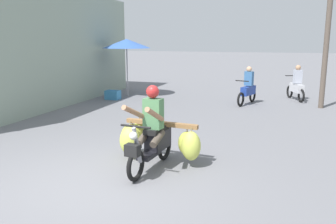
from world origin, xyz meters
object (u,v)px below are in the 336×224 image
at_px(motorbike_distant_ahead_left, 248,89).
at_px(utility_pole, 328,22).
at_px(motorbike_distant_ahead_right, 297,86).
at_px(produce_crate, 113,95).
at_px(market_umbrella_near_shop, 127,44).
at_px(motorbike_main_loaded, 152,137).

bearing_deg(motorbike_distant_ahead_left, utility_pole, 0.26).
height_order(motorbike_distant_ahead_right, produce_crate, motorbike_distant_ahead_right).
distance_m(produce_crate, utility_pole, 8.30).
relative_size(motorbike_distant_ahead_left, utility_pole, 0.27).
relative_size(motorbike_distant_ahead_left, market_umbrella_near_shop, 0.66).
bearing_deg(utility_pole, motorbike_distant_ahead_left, -179.74).
height_order(market_umbrella_near_shop, utility_pole, utility_pole).
height_order(motorbike_distant_ahead_right, utility_pole, utility_pole).
relative_size(motorbike_main_loaded, motorbike_distant_ahead_right, 1.20).
xyz_separation_m(motorbike_distant_ahead_right, market_umbrella_near_shop, (-6.76, -1.10, 1.63)).
height_order(motorbike_main_loaded, produce_crate, motorbike_main_loaded).
distance_m(market_umbrella_near_shop, produce_crate, 2.24).
bearing_deg(market_umbrella_near_shop, utility_pole, -2.09).
distance_m(motorbike_distant_ahead_left, motorbike_distant_ahead_right, 2.22).
relative_size(market_umbrella_near_shop, produce_crate, 4.26).
distance_m(motorbike_distant_ahead_left, produce_crate, 5.31).
bearing_deg(utility_pole, produce_crate, -175.15).
bearing_deg(motorbike_distant_ahead_left, produce_crate, -172.94).
height_order(motorbike_main_loaded, motorbike_distant_ahead_right, motorbike_main_loaded).
bearing_deg(market_umbrella_near_shop, motorbike_distant_ahead_right, 9.24).
relative_size(motorbike_distant_ahead_right, produce_crate, 2.74).
height_order(market_umbrella_near_shop, produce_crate, market_umbrella_near_shop).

